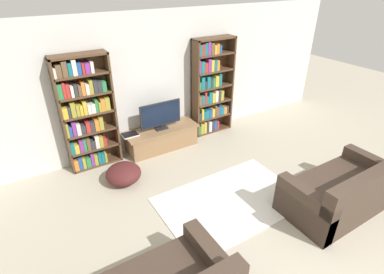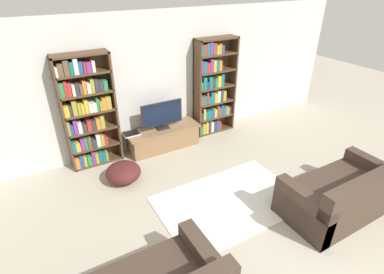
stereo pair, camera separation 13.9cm
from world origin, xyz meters
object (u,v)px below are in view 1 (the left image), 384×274
tv_stand (162,138)px  television (161,115)px  couch_right_sofa (341,192)px  laptop (130,135)px  beanbag_ottoman (124,174)px  bookshelf_right (210,89)px  bookshelf_left (86,114)px

tv_stand → television: bearing=-90.0°
couch_right_sofa → television: bearing=116.2°
television → laptop: bearing=174.1°
television → beanbag_ottoman: bearing=-147.3°
bookshelf_right → television: bearing=-173.4°
television → beanbag_ottoman: 1.39m
bookshelf_right → laptop: size_ratio=6.61×
bookshelf_right → couch_right_sofa: bookshelf_right is taller
tv_stand → television: size_ratio=1.75×
laptop → bookshelf_left: bearing=173.9°
laptop → beanbag_ottoman: size_ratio=0.52×
bookshelf_right → beanbag_ottoman: (-2.31, -0.83, -0.83)m
bookshelf_right → bookshelf_left: bearing=-180.0°
tv_stand → television: (0.00, -0.00, 0.51)m
couch_right_sofa → beanbag_ottoman: 3.44m
beanbag_ottoman → bookshelf_right: bearing=19.7°
laptop → bookshelf_right: bearing=2.4°
couch_right_sofa → tv_stand: bearing=116.1°
couch_right_sofa → beanbag_ottoman: couch_right_sofa is taller
bookshelf_right → beanbag_ottoman: size_ratio=3.45×
bookshelf_left → laptop: 0.92m
bookshelf_right → tv_stand: bearing=-173.6°
bookshelf_right → beanbag_ottoman: bearing=-160.3°
bookshelf_left → bookshelf_right: (2.60, 0.00, -0.03)m
bookshelf_left → tv_stand: 1.58m
tv_stand → couch_right_sofa: 3.35m
bookshelf_left → couch_right_sofa: bearing=-48.1°
bookshelf_left → television: 1.39m
bookshelf_left → tv_stand: size_ratio=1.38×
television → bookshelf_right: bearing=6.6°
bookshelf_left → television: size_ratio=2.41×
television → beanbag_ottoman: size_ratio=1.43×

